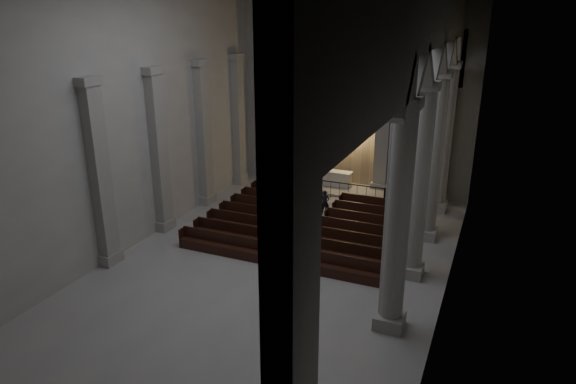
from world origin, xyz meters
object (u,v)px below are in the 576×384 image
object	(u,v)px
pews	(307,227)
worshipper	(325,203)
candle_stand_right	(399,200)
altar_rail	(339,188)
altar	(337,178)
candle_stand_left	(289,186)

from	to	relation	value
pews	worshipper	bearing A→B (deg)	90.24
worshipper	candle_stand_right	bearing A→B (deg)	15.87
altar_rail	pews	world-z (taller)	altar_rail
pews	worshipper	distance (m)	2.72
worshipper	pews	bearing A→B (deg)	-113.61
altar	candle_stand_left	distance (m)	3.13
pews	worshipper	world-z (taller)	worshipper
candle_stand_right	worshipper	bearing A→B (deg)	-140.28
pews	altar_rail	bearing A→B (deg)	90.00
candle_stand_left	candle_stand_right	size ratio (longest dim) A/B	1.25
candle_stand_left	candle_stand_right	world-z (taller)	candle_stand_left
altar_rail	pews	distance (m)	5.23
altar_rail	candle_stand_right	bearing A→B (deg)	5.79
candle_stand_left	candle_stand_right	bearing A→B (deg)	3.45
altar_rail	candle_stand_right	xyz separation A→B (m)	(3.44, 0.35, -0.36)
worshipper	altar_rail	bearing A→B (deg)	65.89
altar	worshipper	xyz separation A→B (m)	(0.73, -4.43, 0.05)
pews	worshipper	size ratio (longest dim) A/B	7.32
altar_rail	candle_stand_right	world-z (taller)	candle_stand_right
candle_stand_left	worshipper	xyz separation A→B (m)	(3.15, -2.47, 0.22)
altar	altar_rail	bearing A→B (deg)	-68.83
altar	altar_rail	size ratio (longest dim) A/B	0.33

